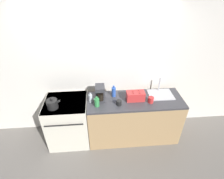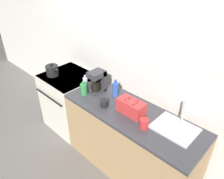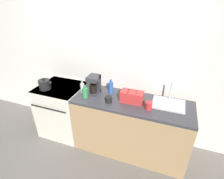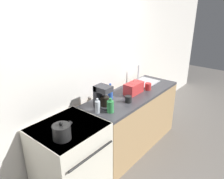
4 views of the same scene
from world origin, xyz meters
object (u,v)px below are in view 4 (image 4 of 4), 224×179
object	(u,v)px
toaster	(134,88)
bottle_blue	(110,92)
coffee_maker	(102,95)
stove	(70,159)
bottle_clear	(98,107)
bottle_green	(110,106)
cup_red	(148,87)
kettle	(62,132)
cup_black	(128,99)

from	to	relation	value
toaster	bottle_blue	distance (m)	0.40
toaster	coffee_maker	bearing A→B (deg)	172.87
stove	bottle_clear	distance (m)	0.69
coffee_maker	bottle_clear	world-z (taller)	coffee_maker
toaster	bottle_clear	xyz separation A→B (m)	(-0.79, 0.00, -0.00)
coffee_maker	bottle_clear	size ratio (longest dim) A/B	1.51
stove	toaster	bearing A→B (deg)	-1.68
bottle_green	cup_red	bearing A→B (deg)	1.15
toaster	bottle_blue	size ratio (longest dim) A/B	1.40
toaster	kettle	bearing A→B (deg)	-175.91
coffee_maker	cup_red	world-z (taller)	coffee_maker
bottle_clear	cup_red	world-z (taller)	bottle_clear
stove	cup_black	distance (m)	1.06
toaster	cup_black	bearing A→B (deg)	-158.65
kettle	bottle_clear	xyz separation A→B (m)	(0.63, 0.10, 0.00)
bottle_clear	bottle_blue	size ratio (longest dim) A/B	0.84
toaster	coffee_maker	world-z (taller)	coffee_maker
cup_black	bottle_green	bearing A→B (deg)	179.22
kettle	coffee_maker	world-z (taller)	coffee_maker
coffee_maker	cup_red	xyz separation A→B (m)	(0.87, -0.17, -0.10)
stove	kettle	size ratio (longest dim) A/B	4.02
coffee_maker	bottle_green	distance (m)	0.22
coffee_maker	cup_black	distance (m)	0.38
bottle_clear	cup_black	xyz separation A→B (m)	(0.48, -0.12, -0.03)
kettle	toaster	size ratio (longest dim) A/B	0.72
coffee_maker	bottle_blue	size ratio (longest dim) A/B	1.26
stove	cup_black	size ratio (longest dim) A/B	10.07
cup_black	bottle_clear	bearing A→B (deg)	165.77
toaster	bottle_green	size ratio (longest dim) A/B	1.70
coffee_maker	kettle	bearing A→B (deg)	-167.39
bottle_blue	cup_red	xyz separation A→B (m)	(0.63, -0.24, -0.04)
stove	kettle	distance (m)	0.57
kettle	bottle_blue	xyz separation A→B (m)	(1.04, 0.24, 0.02)
kettle	cup_black	world-z (taller)	kettle
stove	bottle_blue	distance (m)	1.03
kettle	bottle_blue	size ratio (longest dim) A/B	1.01
cup_red	bottle_blue	bearing A→B (deg)	159.06
coffee_maker	cup_black	xyz separation A→B (m)	(0.31, -0.20, -0.11)
kettle	bottle_blue	world-z (taller)	bottle_blue
kettle	bottle_clear	size ratio (longest dim) A/B	1.21
stove	bottle_clear	bearing A→B (deg)	-4.36
bottle_blue	cup_red	distance (m)	0.67
cup_red	toaster	bearing A→B (deg)	159.26
bottle_clear	kettle	bearing A→B (deg)	-170.68
cup_black	toaster	bearing A→B (deg)	21.35
coffee_maker	bottle_clear	distance (m)	0.20
bottle_green	cup_red	distance (m)	0.94
stove	bottle_green	size ratio (longest dim) A/B	4.93
toaster	cup_red	bearing A→B (deg)	-20.74
bottle_green	kettle	bearing A→B (deg)	178.96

